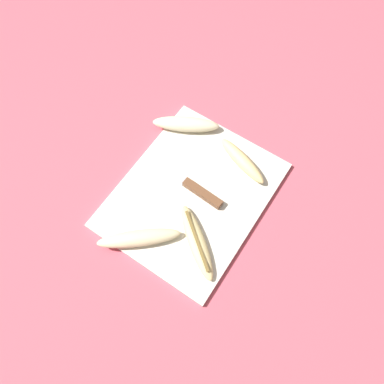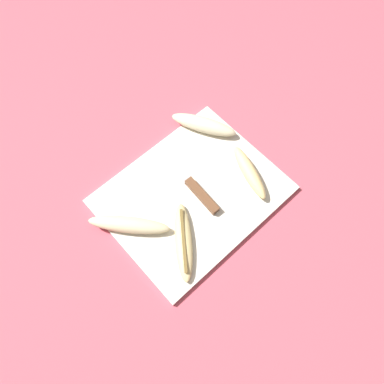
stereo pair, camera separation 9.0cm
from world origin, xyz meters
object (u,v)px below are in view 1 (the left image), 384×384
knife (196,189)px  banana_cream_curved (139,238)px  banana_bright_far (186,124)px  banana_golden_short (242,161)px  banana_spotted_left (197,242)px

knife → banana_cream_curved: (-0.18, 0.04, 0.01)m
knife → banana_bright_far: banana_bright_far is taller
banana_cream_curved → banana_bright_far: (0.32, 0.08, 0.00)m
knife → banana_cream_curved: bearing=171.2°
knife → banana_golden_short: size_ratio=1.45×
knife → banana_bright_far: size_ratio=1.33×
knife → banana_spotted_left: (-0.11, -0.08, 0.00)m
knife → banana_cream_curved: size_ratio=1.36×
knife → banana_cream_curved: banana_cream_curved is taller
banana_cream_curved → knife: bearing=-12.1°
knife → banana_golden_short: (0.13, -0.06, 0.01)m
knife → banana_spotted_left: banana_spotted_left is taller
banana_cream_curved → banana_bright_far: size_ratio=0.98×
banana_bright_far → banana_spotted_left: bearing=-141.4°
knife → banana_golden_short: bearing=-20.3°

